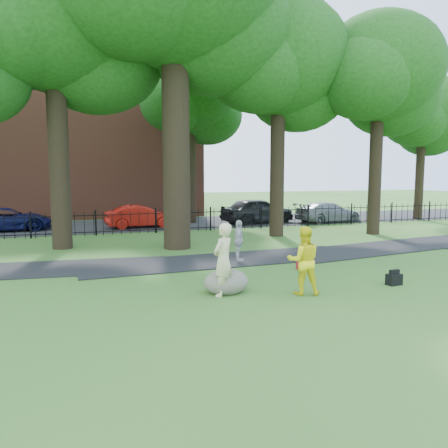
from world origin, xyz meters
name	(u,v)px	position (x,y,z in m)	size (l,w,h in m)	color
ground	(237,290)	(0.00, 0.00, 0.00)	(120.00, 120.00, 0.00)	#2A5C20
footpath	(224,260)	(1.00, 3.90, 0.00)	(36.00, 2.60, 0.03)	black
street	(144,225)	(0.00, 16.00, 0.00)	(80.00, 7.00, 0.02)	black
iron_fence	(156,222)	(0.00, 12.00, 0.60)	(44.00, 0.04, 1.20)	black
brick_building	(71,134)	(-4.00, 24.00, 6.00)	(18.00, 8.00, 12.00)	brown
tree_row	(179,54)	(0.52, 8.40, 8.15)	(26.82, 7.96, 12.42)	black
woman	(223,260)	(-0.50, -0.37, 0.92)	(0.67, 0.44, 1.85)	beige
man	(304,261)	(1.48, -0.89, 0.87)	(0.85, 0.66, 1.74)	yellow
pedestrian	(239,241)	(1.40, 3.53, 0.74)	(0.86, 0.36, 1.47)	#B3B3B8
boulder	(226,280)	(-0.34, -0.14, 0.34)	(1.17, 0.88, 0.69)	#5F5C4F
backpack	(394,279)	(4.33, -0.89, 0.15)	(0.41, 0.26, 0.31)	black
red_bag	(303,266)	(2.92, 1.69, 0.13)	(0.37, 0.23, 0.25)	maroon
red_sedan	(140,216)	(-0.42, 14.55, 0.65)	(1.37, 3.93, 1.29)	#9D120C
navy_van	(8,220)	(-7.40, 15.30, 0.63)	(2.09, 4.53, 1.26)	#0B0E3A
grey_car	(257,211)	(6.82, 14.45, 0.79)	(1.88, 4.66, 1.59)	black
silver_car	(328,212)	(11.32, 13.50, 0.64)	(1.79, 4.41, 1.28)	gray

